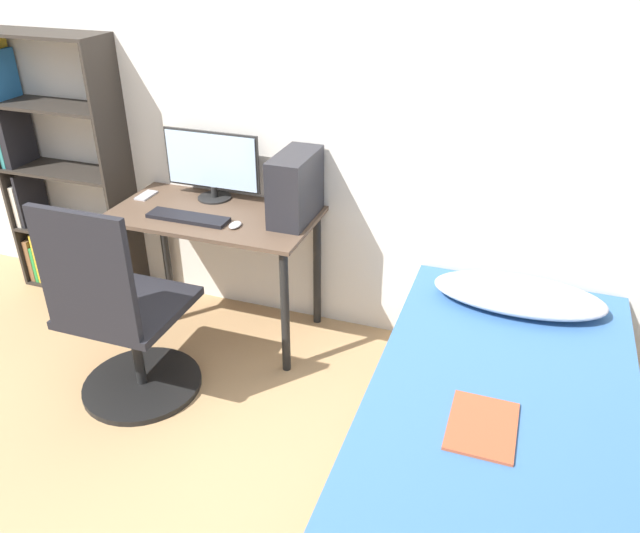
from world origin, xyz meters
name	(u,v)px	position (x,y,z in m)	size (l,w,h in m)	color
ground_plane	(162,471)	(0.00, 0.00, 0.00)	(14.00, 14.00, 0.00)	tan
wall_back	(278,103)	(0.00, 1.38, 1.25)	(8.00, 0.05, 2.50)	silver
desk	(215,232)	(-0.25, 1.07, 0.61)	(1.09, 0.58, 0.72)	brown
bookshelf	(50,174)	(-1.43, 1.22, 0.74)	(0.77, 0.28, 1.56)	#2D2823
office_chair	(123,328)	(-0.39, 0.39, 0.40)	(0.59, 0.59, 1.07)	black
bed	(495,444)	(1.33, 0.39, 0.23)	(1.05, 1.94, 0.47)	#4C3D2D
pillow	(518,295)	(1.33, 1.10, 0.52)	(0.79, 0.36, 0.11)	#B2B7C6
magazine	(482,426)	(1.27, 0.20, 0.47)	(0.24, 0.32, 0.01)	#B24C2D
monitor	(212,164)	(-0.34, 1.25, 0.92)	(0.55, 0.19, 0.38)	black
keyboard	(188,218)	(-0.34, 0.96, 0.73)	(0.44, 0.11, 0.02)	black
pc_tower	(295,187)	(0.18, 1.15, 0.90)	(0.18, 0.37, 0.35)	#232328
mouse	(235,225)	(-0.07, 0.96, 0.73)	(0.06, 0.09, 0.02)	silver
phone	(146,195)	(-0.72, 1.15, 0.73)	(0.07, 0.14, 0.01)	#B7B7BC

